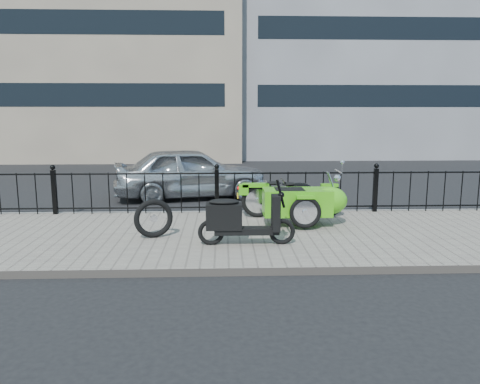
{
  "coord_description": "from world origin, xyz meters",
  "views": [
    {
      "loc": [
        0.13,
        -8.76,
        2.33
      ],
      "look_at": [
        0.45,
        -0.1,
        0.82
      ],
      "focal_mm": 35.0,
      "sensor_mm": 36.0,
      "label": 1
    }
  ],
  "objects_px": {
    "spare_tire": "(154,218)",
    "scooter": "(240,220)",
    "motorcycle_sidecar": "(305,200)",
    "sedan_car": "(191,173)"
  },
  "relations": [
    {
      "from": "spare_tire",
      "to": "sedan_car",
      "type": "distance_m",
      "value": 4.48
    },
    {
      "from": "motorcycle_sidecar",
      "to": "sedan_car",
      "type": "xyz_separation_m",
      "value": [
        -2.46,
        3.55,
        0.1
      ]
    },
    {
      "from": "spare_tire",
      "to": "scooter",
      "type": "bearing_deg",
      "value": -18.17
    },
    {
      "from": "scooter",
      "to": "sedan_car",
      "type": "distance_m",
      "value": 5.08
    },
    {
      "from": "motorcycle_sidecar",
      "to": "spare_tire",
      "type": "height_order",
      "value": "motorcycle_sidecar"
    },
    {
      "from": "motorcycle_sidecar",
      "to": "scooter",
      "type": "relative_size",
      "value": 1.4
    },
    {
      "from": "motorcycle_sidecar",
      "to": "sedan_car",
      "type": "bearing_deg",
      "value": 124.77
    },
    {
      "from": "motorcycle_sidecar",
      "to": "sedan_car",
      "type": "distance_m",
      "value": 4.32
    },
    {
      "from": "scooter",
      "to": "spare_tire",
      "type": "distance_m",
      "value": 1.58
    },
    {
      "from": "scooter",
      "to": "spare_tire",
      "type": "bearing_deg",
      "value": 161.83
    }
  ]
}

